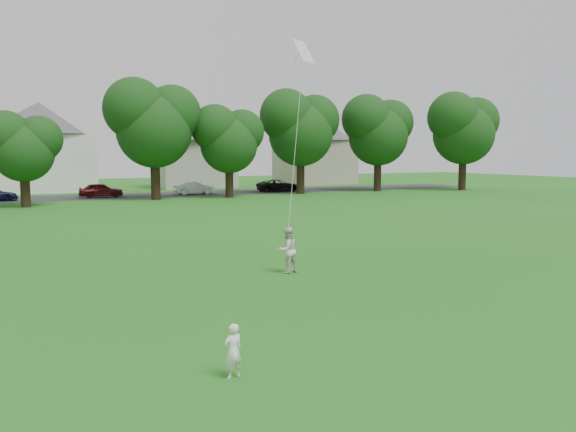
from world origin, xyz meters
TOP-DOWN VIEW (x-y plane):
  - ground at (0.00, 0.00)m, footprint 160.00×160.00m
  - street at (0.00, 42.00)m, footprint 90.00×7.00m
  - toddler at (-0.57, -1.57)m, footprint 0.38×0.29m
  - older_boy at (4.17, 5.60)m, footprint 0.83×0.70m
  - kite at (4.70, 6.04)m, footprint 1.02×0.84m
  - tree_row at (6.48, 36.25)m, footprint 83.94×9.38m
  - parked_cars at (-2.11, 41.00)m, footprint 54.75×2.56m
  - house_row at (0.67, 52.00)m, footprint 76.14×14.19m

SIDE VIEW (x-z plane):
  - ground at x=0.00m, z-range 0.00..0.00m
  - street at x=0.00m, z-range 0.00..0.01m
  - toddler at x=-0.57m, z-range 0.00..0.96m
  - parked_cars at x=-2.11m, z-range -0.02..1.26m
  - older_boy at x=4.17m, z-range 0.00..1.50m
  - kite at x=4.70m, z-range 0.85..7.44m
  - house_row at x=0.67m, z-range -0.29..10.31m
  - tree_row at x=6.48m, z-range 1.08..11.56m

